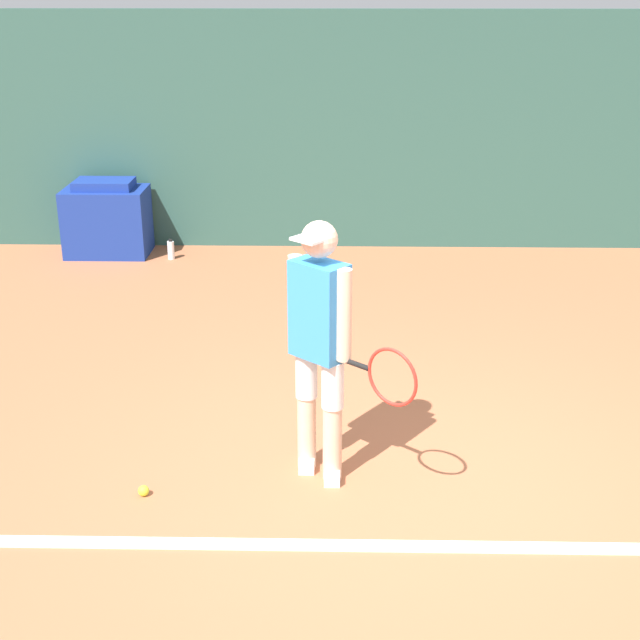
% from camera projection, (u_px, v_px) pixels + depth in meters
% --- Properties ---
extents(ground_plane, '(24.00, 24.00, 0.00)m').
position_uv_depth(ground_plane, '(407.00, 490.00, 5.55)').
color(ground_plane, '#B76642').
extents(back_wall, '(24.00, 0.10, 2.64)m').
position_uv_depth(back_wall, '(378.00, 133.00, 10.01)').
color(back_wall, '#2D564C').
rests_on(back_wall, ground_plane).
extents(court_baseline, '(21.60, 0.10, 0.01)m').
position_uv_depth(court_baseline, '(415.00, 546.00, 4.99)').
color(court_baseline, white).
rests_on(court_baseline, ground_plane).
extents(tennis_player, '(0.76, 0.69, 1.67)m').
position_uv_depth(tennis_player, '(321.00, 340.00, 5.40)').
color(tennis_player, beige).
rests_on(tennis_player, ground_plane).
extents(tennis_ball, '(0.07, 0.07, 0.07)m').
position_uv_depth(tennis_ball, '(144.00, 491.00, 5.47)').
color(tennis_ball, '#D1E533').
rests_on(tennis_ball, ground_plane).
extents(covered_chair, '(0.92, 0.59, 0.85)m').
position_uv_depth(covered_chair, '(107.00, 219.00, 10.04)').
color(covered_chair, navy).
rests_on(covered_chair, ground_plane).
extents(water_bottle, '(0.08, 0.08, 0.23)m').
position_uv_depth(water_bottle, '(171.00, 250.00, 9.95)').
color(water_bottle, white).
rests_on(water_bottle, ground_plane).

